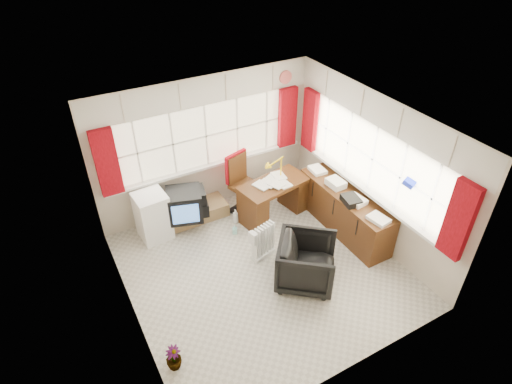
# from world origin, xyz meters

# --- Properties ---
(ground) EXTENTS (4.00, 4.00, 0.00)m
(ground) POSITION_xyz_m (0.00, 0.00, 0.00)
(ground) COLOR beige
(ground) RESTS_ON ground
(room_walls) EXTENTS (4.00, 4.00, 4.00)m
(room_walls) POSITION_xyz_m (0.00, 0.00, 1.50)
(room_walls) COLOR beige
(room_walls) RESTS_ON ground
(window_back) EXTENTS (3.70, 0.12, 3.60)m
(window_back) POSITION_xyz_m (0.00, 1.94, 0.95)
(window_back) COLOR #FFF1C9
(window_back) RESTS_ON room_walls
(window_right) EXTENTS (0.12, 3.70, 3.60)m
(window_right) POSITION_xyz_m (1.94, 0.00, 0.95)
(window_right) COLOR #FFF1C9
(window_right) RESTS_ON room_walls
(curtains) EXTENTS (3.83, 3.83, 1.15)m
(curtains) POSITION_xyz_m (0.92, 0.93, 1.46)
(curtains) COLOR maroon
(curtains) RESTS_ON room_walls
(overhead_cabinets) EXTENTS (3.98, 3.98, 0.48)m
(overhead_cabinets) POSITION_xyz_m (0.98, 0.98, 2.25)
(overhead_cabinets) COLOR silver
(overhead_cabinets) RESTS_ON room_walls
(desk) EXTENTS (1.34, 0.82, 0.76)m
(desk) POSITION_xyz_m (0.85, 1.10, 0.40)
(desk) COLOR #4F3112
(desk) RESTS_ON ground
(desk_lamp) EXTENTS (0.19, 0.17, 0.44)m
(desk_lamp) POSITION_xyz_m (1.05, 1.20, 1.03)
(desk_lamp) COLOR yellow
(desk_lamp) RESTS_ON desk
(task_chair) EXTENTS (0.61, 0.63, 1.15)m
(task_chair) POSITION_xyz_m (0.43, 1.57, 0.61)
(task_chair) COLOR black
(task_chair) RESTS_ON ground
(office_chair) EXTENTS (1.18, 1.18, 0.77)m
(office_chair) POSITION_xyz_m (0.45, -0.52, 0.39)
(office_chair) COLOR black
(office_chair) RESTS_ON ground
(radiator) EXTENTS (0.44, 0.26, 0.62)m
(radiator) POSITION_xyz_m (0.16, 0.26, 0.25)
(radiator) COLOR white
(radiator) RESTS_ON ground
(credenza) EXTENTS (0.50, 2.00, 0.85)m
(credenza) POSITION_xyz_m (1.73, 0.20, 0.39)
(credenza) COLOR #4F3112
(credenza) RESTS_ON ground
(file_tray) EXTENTS (0.30, 0.36, 0.11)m
(file_tray) POSITION_xyz_m (1.62, -0.04, 0.80)
(file_tray) COLOR black
(file_tray) RESTS_ON credenza
(tv_bench) EXTENTS (1.40, 0.50, 0.25)m
(tv_bench) POSITION_xyz_m (-0.55, 1.72, 0.12)
(tv_bench) COLOR #A17D50
(tv_bench) RESTS_ON ground
(crt_tv) EXTENTS (0.71, 0.68, 0.53)m
(crt_tv) POSITION_xyz_m (-0.66, 1.53, 0.51)
(crt_tv) COLOR black
(crt_tv) RESTS_ON tv_bench
(hifi_stack) EXTENTS (0.74, 0.56, 0.47)m
(hifi_stack) POSITION_xyz_m (-0.58, 1.59, 0.48)
(hifi_stack) COLOR black
(hifi_stack) RESTS_ON tv_bench
(mini_fridge) EXTENTS (0.54, 0.54, 0.85)m
(mini_fridge) POSITION_xyz_m (-1.21, 1.60, 0.43)
(mini_fridge) COLOR white
(mini_fridge) RESTS_ON ground
(spray_bottle_a) EXTENTS (0.12, 0.12, 0.28)m
(spray_bottle_a) POSITION_xyz_m (0.15, 1.25, 0.14)
(spray_bottle_a) COLOR white
(spray_bottle_a) RESTS_ON ground
(spray_bottle_b) EXTENTS (0.11, 0.11, 0.17)m
(spray_bottle_b) POSITION_xyz_m (0.01, 0.99, 0.09)
(spray_bottle_b) COLOR #98E3DB
(spray_bottle_b) RESTS_ON ground
(flower_vase) EXTENTS (0.25, 0.25, 0.35)m
(flower_vase) POSITION_xyz_m (-1.80, -0.93, 0.18)
(flower_vase) COLOR black
(flower_vase) RESTS_ON ground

